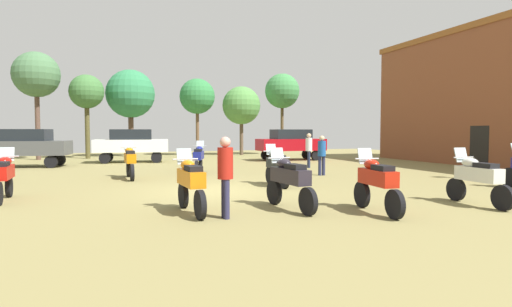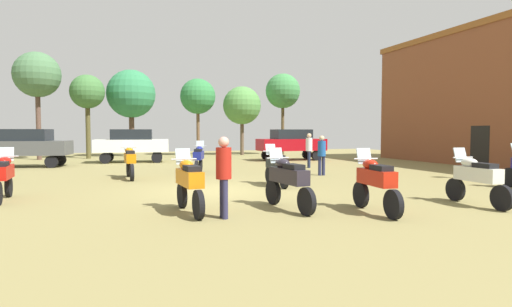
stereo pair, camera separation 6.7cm
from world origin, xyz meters
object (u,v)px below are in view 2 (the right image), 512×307
object	(u,v)px
motorcycle_7	(130,160)
tree_9	(242,106)
person_2	(322,152)
person_3	(309,148)
motorcycle_1	(477,178)
tree_1	(87,93)
tree_4	(283,91)
car_2	(291,142)
motorcycle_5	(189,182)
motorcycle_6	(288,180)
car_1	(26,145)
motorcycle_9	(375,182)
motorcycle_13	(199,157)
motorcycle_12	(3,175)
tree_7	(131,94)
tree_6	(198,97)
car_3	(132,143)
motorcycle_11	(276,166)
person_1	(224,171)
tree_2	(37,75)

from	to	relation	value
motorcycle_7	tree_9	size ratio (longest dim) A/B	0.43
person_2	person_3	world-z (taller)	person_3
person_2	tree_9	bearing A→B (deg)	92.08
motorcycle_1	person_2	bearing A→B (deg)	95.24
person_3	tree_1	xyz separation A→B (m)	(-11.29, 11.39, 3.47)
motorcycle_1	tree_4	size ratio (longest dim) A/B	0.33
car_2	tree_9	bearing A→B (deg)	11.55
motorcycle_5	tree_9	size ratio (longest dim) A/B	0.40
motorcycle_6	car_1	size ratio (longest dim) A/B	0.50
motorcycle_9	motorcycle_13	xyz separation A→B (m)	(-2.16, 10.62, -0.01)
motorcycle_6	tree_1	size ratio (longest dim) A/B	0.39
motorcycle_1	person_3	distance (m)	11.31
car_2	person_2	size ratio (longest dim) A/B	2.53
motorcycle_5	person_2	size ratio (longest dim) A/B	1.27
person_3	motorcycle_6	bearing A→B (deg)	170.65
motorcycle_7	motorcycle_12	size ratio (longest dim) A/B	1.10
motorcycle_13	tree_7	size ratio (longest dim) A/B	0.34
motorcycle_1	car_2	distance (m)	16.84
motorcycle_1	motorcycle_7	world-z (taller)	motorcycle_7
tree_7	tree_6	bearing A→B (deg)	-2.03
motorcycle_1	person_2	xyz separation A→B (m)	(-0.41, 7.74, 0.28)
motorcycle_9	car_1	bearing A→B (deg)	127.05
motorcycle_1	car_1	size ratio (longest dim) A/B	0.47
tree_4	tree_9	bearing A→B (deg)	168.90
car_2	car_3	bearing A→B (deg)	82.77
motorcycle_11	car_3	size ratio (longest dim) A/B	0.48
motorcycle_5	motorcycle_9	size ratio (longest dim) A/B	1.02
motorcycle_13	car_1	world-z (taller)	car_1
motorcycle_12	person_1	xyz separation A→B (m)	(5.15, -4.10, 0.34)
motorcycle_7	tree_1	xyz separation A→B (m)	(-2.36, 13.63, 3.78)
motorcycle_1	person_2	size ratio (longest dim) A/B	1.26
motorcycle_6	person_3	distance (m)	11.64
tree_1	tree_9	xyz separation A→B (m)	(11.29, 0.82, -0.62)
motorcycle_7	person_3	bearing A→B (deg)	10.88
motorcycle_6	car_1	world-z (taller)	car_1
motorcycle_5	tree_4	size ratio (longest dim) A/B	0.34
tree_4	tree_6	distance (m)	6.75
tree_6	motorcycle_13	bearing A→B (deg)	-100.40
person_3	tree_9	size ratio (longest dim) A/B	0.33
motorcycle_9	tree_4	size ratio (longest dim) A/B	0.33
tree_2	tree_4	world-z (taller)	tree_2
motorcycle_1	car_1	bearing A→B (deg)	131.34
motorcycle_13	tree_2	bearing A→B (deg)	142.89
motorcycle_11	tree_7	size ratio (longest dim) A/B	0.33
person_3	person_1	bearing A→B (deg)	164.96
motorcycle_6	motorcycle_7	world-z (taller)	motorcycle_7
motorcycle_11	motorcycle_13	size ratio (longest dim) A/B	0.98
tree_7	motorcycle_1	bearing A→B (deg)	-72.28
motorcycle_1	motorcycle_11	bearing A→B (deg)	126.05
tree_6	tree_7	distance (m)	4.93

